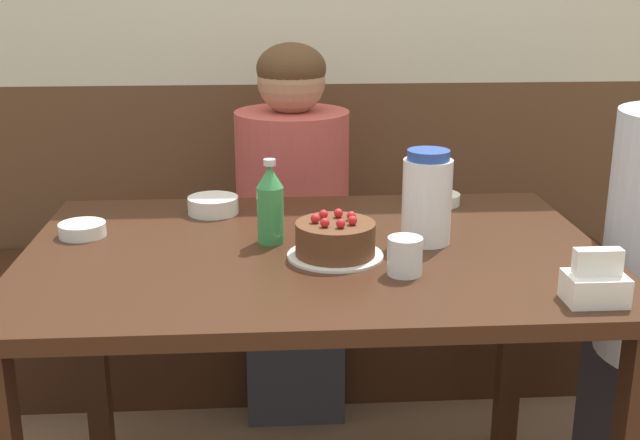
{
  "coord_description": "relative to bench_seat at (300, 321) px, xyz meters",
  "views": [
    {
      "loc": [
        -0.1,
        -1.68,
        1.35
      ],
      "look_at": [
        0.02,
        0.05,
        0.82
      ],
      "focal_mm": 45.0,
      "sensor_mm": 36.0,
      "label": 1
    }
  ],
  "objects": [
    {
      "name": "bowl_side_dish",
      "position": [
        -0.53,
        -0.71,
        0.57
      ],
      "size": [
        0.11,
        0.11,
        0.03
      ],
      "color": "white",
      "rests_on": "dining_table"
    },
    {
      "name": "person_grey_tee",
      "position": [
        -0.02,
        -0.14,
        0.35
      ],
      "size": [
        0.34,
        0.34,
        1.16
      ],
      "rotation": [
        0.0,
        0.0,
        -1.57
      ],
      "color": "#33333D",
      "rests_on": "ground_plane"
    },
    {
      "name": "glass_water_tall",
      "position": [
        0.17,
        -1.0,
        0.59
      ],
      "size": [
        0.07,
        0.07,
        0.08
      ],
      "color": "silver",
      "rests_on": "dining_table"
    },
    {
      "name": "napkin_holder",
      "position": [
        0.5,
        -1.17,
        0.59
      ],
      "size": [
        0.11,
        0.08,
        0.11
      ],
      "color": "white",
      "rests_on": "dining_table"
    },
    {
      "name": "dining_table",
      "position": [
        0.0,
        -0.83,
        0.45
      ],
      "size": [
        1.28,
        0.86,
        0.77
      ],
      "color": "#381E11",
      "rests_on": "ground_plane"
    },
    {
      "name": "bowl_rice_small",
      "position": [
        0.35,
        -0.5,
        0.57
      ],
      "size": [
        0.11,
        0.11,
        0.03
      ],
      "color": "white",
      "rests_on": "dining_table"
    },
    {
      "name": "bowl_soup_white",
      "position": [
        -0.24,
        -0.54,
        0.57
      ],
      "size": [
        0.13,
        0.13,
        0.04
      ],
      "color": "white",
      "rests_on": "dining_table"
    },
    {
      "name": "water_pitcher",
      "position": [
        0.26,
        -0.8,
        0.66
      ],
      "size": [
        0.11,
        0.11,
        0.21
      ],
      "color": "white",
      "rests_on": "dining_table"
    },
    {
      "name": "soju_bottle",
      "position": [
        -0.09,
        -0.78,
        0.64
      ],
      "size": [
        0.06,
        0.06,
        0.19
      ],
      "color": "#388E4C",
      "rests_on": "dining_table"
    },
    {
      "name": "bench_seat",
      "position": [
        0.0,
        0.0,
        0.0
      ],
      "size": [
        2.16,
        0.38,
        0.43
      ],
      "color": "#381E11",
      "rests_on": "ground_plane"
    },
    {
      "name": "back_wall",
      "position": [
        0.0,
        0.22,
        1.03
      ],
      "size": [
        4.8,
        0.04,
        2.5
      ],
      "color": "brown",
      "rests_on": "ground_plane"
    },
    {
      "name": "birthday_cake",
      "position": [
        0.04,
        -0.89,
        0.59
      ],
      "size": [
        0.21,
        0.21,
        0.1
      ],
      "color": "white",
      "rests_on": "dining_table"
    }
  ]
}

